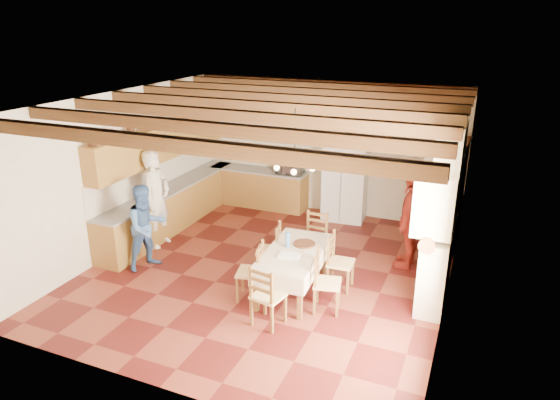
% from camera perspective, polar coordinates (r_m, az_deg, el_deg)
% --- Properties ---
extents(floor, '(6.00, 6.50, 0.02)m').
position_cam_1_polar(floor, '(8.97, -1.34, -8.11)').
color(floor, '#4B1311').
rests_on(floor, ground).
extents(ceiling, '(6.00, 6.50, 0.02)m').
position_cam_1_polar(ceiling, '(8.01, -1.52, 11.33)').
color(ceiling, white).
rests_on(ceiling, ground).
extents(wall_back, '(6.00, 0.02, 3.00)m').
position_cam_1_polar(wall_back, '(11.30, 5.37, 6.00)').
color(wall_back, beige).
rests_on(wall_back, ground).
extents(wall_front, '(6.00, 0.02, 3.00)m').
position_cam_1_polar(wall_front, '(5.80, -14.86, -8.67)').
color(wall_front, beige).
rests_on(wall_front, ground).
extents(wall_left, '(0.02, 6.50, 3.00)m').
position_cam_1_polar(wall_left, '(9.93, -17.51, 3.18)').
color(wall_left, beige).
rests_on(wall_left, ground).
extents(wall_right, '(0.02, 6.50, 3.00)m').
position_cam_1_polar(wall_right, '(7.71, 19.45, -1.81)').
color(wall_right, beige).
rests_on(wall_right, ground).
extents(ceiling_beams, '(6.00, 6.30, 0.16)m').
position_cam_1_polar(ceiling_beams, '(8.02, -1.51, 10.62)').
color(ceiling_beams, '#3D2214').
rests_on(ceiling_beams, ground).
extents(lower_cabinets_left, '(0.60, 4.30, 0.86)m').
position_cam_1_polar(lower_cabinets_left, '(10.87, -12.18, -0.87)').
color(lower_cabinets_left, brown).
rests_on(lower_cabinets_left, ground).
extents(lower_cabinets_back, '(2.30, 0.60, 0.86)m').
position_cam_1_polar(lower_cabinets_back, '(11.86, -2.40, 1.36)').
color(lower_cabinets_back, brown).
rests_on(lower_cabinets_back, ground).
extents(countertop_left, '(0.62, 4.30, 0.04)m').
position_cam_1_polar(countertop_left, '(10.72, -12.35, 1.38)').
color(countertop_left, slate).
rests_on(countertop_left, lower_cabinets_left).
extents(countertop_back, '(2.34, 0.62, 0.04)m').
position_cam_1_polar(countertop_back, '(11.73, -2.43, 3.45)').
color(countertop_back, slate).
rests_on(countertop_back, lower_cabinets_back).
extents(backsplash_left, '(0.03, 4.30, 0.60)m').
position_cam_1_polar(backsplash_left, '(10.78, -13.72, 3.17)').
color(backsplash_left, silver).
rests_on(backsplash_left, ground).
extents(backsplash_back, '(2.30, 0.03, 0.60)m').
position_cam_1_polar(backsplash_back, '(11.89, -1.87, 5.29)').
color(backsplash_back, silver).
rests_on(backsplash_back, ground).
extents(upper_cabinets, '(0.35, 4.20, 0.70)m').
position_cam_1_polar(upper_cabinets, '(10.53, -13.30, 6.47)').
color(upper_cabinets, brown).
rests_on(upper_cabinets, ground).
extents(fireplace, '(0.56, 1.60, 2.80)m').
position_cam_1_polar(fireplace, '(7.95, 17.41, -1.71)').
color(fireplace, beige).
rests_on(fireplace, ground).
extents(wall_picture, '(0.34, 0.03, 0.42)m').
position_cam_1_polar(wall_picture, '(10.84, 13.26, 6.86)').
color(wall_picture, '#321C15').
rests_on(wall_picture, ground).
extents(refrigerator, '(0.96, 0.81, 1.82)m').
position_cam_1_polar(refrigerator, '(11.03, 7.52, 2.39)').
color(refrigerator, silver).
rests_on(refrigerator, floor).
extents(hutch, '(0.56, 1.19, 2.10)m').
position_cam_1_polar(hutch, '(10.07, 18.70, 0.57)').
color(hutch, '#3B1B10').
rests_on(hutch, floor).
extents(dining_table, '(0.94, 1.72, 0.74)m').
position_cam_1_polar(dining_table, '(8.04, 1.58, -6.33)').
color(dining_table, '#EDE6CE').
rests_on(dining_table, floor).
extents(chandelier, '(0.47, 0.47, 0.03)m').
position_cam_1_polar(chandelier, '(7.47, 1.70, 4.73)').
color(chandelier, black).
rests_on(chandelier, ground).
extents(chair_left_near, '(0.49, 0.50, 0.96)m').
position_cam_1_polar(chair_left_near, '(7.94, -3.44, -8.10)').
color(chair_left_near, brown).
rests_on(chair_left_near, floor).
extents(chair_left_far, '(0.49, 0.51, 0.96)m').
position_cam_1_polar(chair_left_far, '(8.63, -1.31, -5.66)').
color(chair_left_far, brown).
rests_on(chair_left_far, floor).
extents(chair_right_near, '(0.48, 0.49, 0.96)m').
position_cam_1_polar(chair_right_near, '(7.66, 5.45, -9.30)').
color(chair_right_near, brown).
rests_on(chair_right_near, floor).
extents(chair_right_far, '(0.42, 0.44, 0.96)m').
position_cam_1_polar(chair_right_far, '(8.27, 6.96, -7.02)').
color(chair_right_far, brown).
rests_on(chair_right_far, floor).
extents(chair_end_near, '(0.49, 0.47, 0.96)m').
position_cam_1_polar(chair_end_near, '(7.30, -1.36, -10.77)').
color(chair_end_near, brown).
rests_on(chair_end_near, floor).
extents(chair_end_far, '(0.43, 0.41, 0.96)m').
position_cam_1_polar(chair_end_far, '(9.03, 3.87, -4.49)').
color(chair_end_far, brown).
rests_on(chair_end_far, floor).
extents(person_man, '(0.49, 0.71, 1.91)m').
position_cam_1_polar(person_man, '(9.89, -13.92, 0.12)').
color(person_man, silver).
rests_on(person_man, floor).
extents(person_woman_blue, '(0.85, 0.93, 1.55)m').
position_cam_1_polar(person_woman_blue, '(9.09, -14.99, -2.98)').
color(person_woman_blue, '#4269A9').
rests_on(person_woman_blue, floor).
extents(person_woman_red, '(0.57, 1.10, 1.80)m').
position_cam_1_polar(person_woman_red, '(9.06, 14.74, -2.15)').
color(person_woman_red, '#9F291E').
rests_on(person_woman_red, floor).
extents(microwave, '(0.60, 0.42, 0.33)m').
position_cam_1_polar(microwave, '(11.38, 1.15, 3.90)').
color(microwave, silver).
rests_on(microwave, countertop_back).
extents(fridge_vase, '(0.33, 0.33, 0.29)m').
position_cam_1_polar(fridge_vase, '(10.75, 8.11, 7.73)').
color(fridge_vase, '#3B1B10').
rests_on(fridge_vase, refrigerator).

